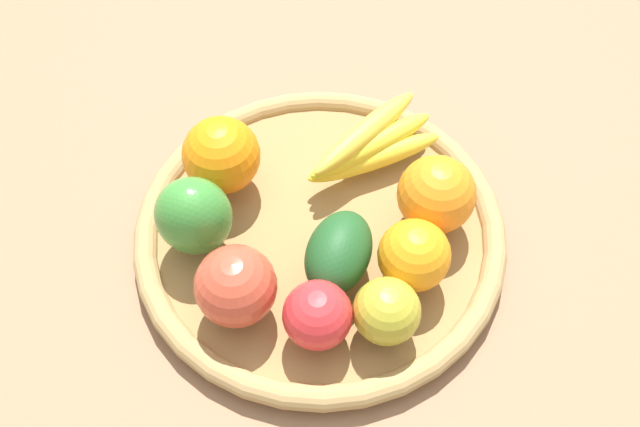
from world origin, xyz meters
TOP-DOWN VIEW (x-y plane):
  - ground_plane at (0.00, 0.00)m, footprint 2.40×2.40m
  - basket at (0.00, 0.00)m, footprint 0.40×0.40m
  - apple_1 at (-0.03, -0.12)m, footprint 0.09×0.09m
  - banana_bunch at (0.07, 0.07)m, footprint 0.16×0.11m
  - bell_pepper at (-0.13, 0.01)m, footprint 0.10×0.09m
  - apple_2 at (-0.10, -0.08)m, footprint 0.11×0.11m
  - orange_0 at (0.08, -0.08)m, footprint 0.09×0.09m
  - avocado at (0.01, -0.06)m, footprint 0.10×0.11m
  - apple_0 at (0.04, -0.13)m, footprint 0.09×0.09m
  - orange_1 at (-0.09, 0.08)m, footprint 0.09×0.09m
  - orange_2 at (0.12, -0.02)m, footprint 0.10×0.10m

SIDE VIEW (x-z plane):
  - ground_plane at x=0.00m, z-range 0.00..0.00m
  - basket at x=0.00m, z-range 0.00..0.03m
  - banana_bunch at x=0.07m, z-range 0.03..0.08m
  - avocado at x=0.01m, z-range 0.03..0.10m
  - apple_0 at x=0.04m, z-range 0.03..0.10m
  - apple_1 at x=-0.03m, z-range 0.03..0.10m
  - orange_0 at x=0.08m, z-range 0.03..0.10m
  - apple_2 at x=-0.10m, z-range 0.03..0.11m
  - orange_2 at x=0.12m, z-range 0.03..0.11m
  - orange_1 at x=-0.09m, z-range 0.03..0.12m
  - bell_pepper at x=-0.13m, z-range 0.03..0.12m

